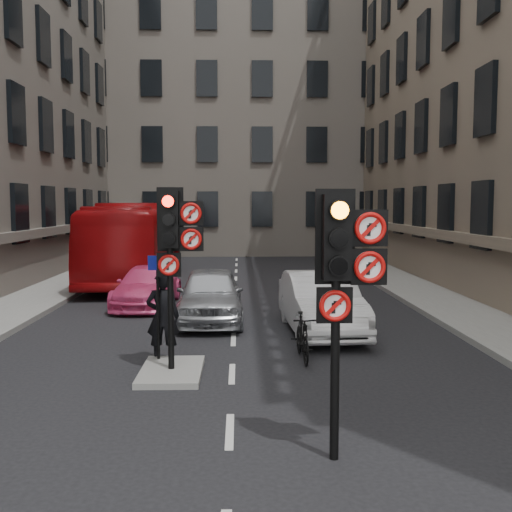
{
  "coord_description": "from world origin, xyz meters",
  "views": [
    {
      "loc": [
        0.14,
        -6.65,
        3.39
      ],
      "look_at": [
        0.4,
        2.25,
        2.6
      ],
      "focal_mm": 42.0,
      "sensor_mm": 36.0,
      "label": 1
    }
  ],
  "objects": [
    {
      "name": "car_pink",
      "position": [
        -2.87,
        12.99,
        0.65
      ],
      "size": [
        1.99,
        4.53,
        1.29
      ],
      "primitive_type": "imported",
      "rotation": [
        0.0,
        0.0,
        -0.04
      ],
      "color": "#E44380",
      "rests_on": "ground"
    },
    {
      "name": "signal_near",
      "position": [
        1.49,
        0.99,
        2.58
      ],
      "size": [
        0.91,
        0.4,
        3.58
      ],
      "color": "black",
      "rests_on": "ground"
    },
    {
      "name": "signal_far",
      "position": [
        -1.11,
        4.99,
        2.7
      ],
      "size": [
        0.91,
        0.4,
        3.58
      ],
      "color": "black",
      "rests_on": "centre_island"
    },
    {
      "name": "motorcycle",
      "position": [
        1.51,
        6.0,
        0.51
      ],
      "size": [
        0.54,
        1.71,
        1.02
      ],
      "primitive_type": "imported",
      "rotation": [
        0.0,
        0.0,
        0.04
      ],
      "color": "black",
      "rests_on": "ground"
    },
    {
      "name": "building_far",
      "position": [
        0.0,
        38.0,
        10.0
      ],
      "size": [
        30.0,
        14.0,
        20.0
      ],
      "primitive_type": "cube",
      "color": "#675E57",
      "rests_on": "ground"
    },
    {
      "name": "info_sign",
      "position": [
        -1.55,
        5.73,
        1.53
      ],
      "size": [
        0.38,
        0.13,
        2.19
      ],
      "rotation": [
        0.0,
        0.0,
        0.1
      ],
      "color": "black",
      "rests_on": "centre_island"
    },
    {
      "name": "motorcyclist",
      "position": [
        -1.48,
        6.0,
        0.97
      ],
      "size": [
        0.71,
        0.47,
        1.94
      ],
      "primitive_type": "imported",
      "rotation": [
        0.0,
        0.0,
        3.15
      ],
      "color": "black",
      "rests_on": "ground"
    },
    {
      "name": "bus_red",
      "position": [
        -4.32,
        19.62,
        1.69
      ],
      "size": [
        3.14,
        12.23,
        3.39
      ],
      "primitive_type": "imported",
      "rotation": [
        0.0,
        0.0,
        0.02
      ],
      "color": "#960A0D",
      "rests_on": "ground"
    },
    {
      "name": "car_white",
      "position": [
        2.28,
        8.74,
        0.79
      ],
      "size": [
        1.92,
        4.85,
        1.57
      ],
      "primitive_type": "imported",
      "rotation": [
        0.0,
        0.0,
        0.05
      ],
      "color": "silver",
      "rests_on": "ground"
    },
    {
      "name": "centre_island",
      "position": [
        -1.2,
        5.0,
        0.06
      ],
      "size": [
        1.2,
        2.0,
        0.12
      ],
      "primitive_type": "cube",
      "color": "gray",
      "rests_on": "ground"
    },
    {
      "name": "ground",
      "position": [
        0.0,
        0.0,
        0.0
      ],
      "size": [
        120.0,
        120.0,
        0.0
      ],
      "primitive_type": "plane",
      "color": "black",
      "rests_on": "ground"
    },
    {
      "name": "car_silver",
      "position": [
        -0.68,
        10.33,
        0.77
      ],
      "size": [
        1.91,
        4.56,
        1.54
      ],
      "primitive_type": "imported",
      "rotation": [
        0.0,
        0.0,
        0.02
      ],
      "color": "#9FA2A6",
      "rests_on": "ground"
    },
    {
      "name": "pavement_left",
      "position": [
        -7.2,
        12.0,
        0.08
      ],
      "size": [
        3.0,
        50.0,
        0.16
      ],
      "primitive_type": "cube",
      "color": "gray",
      "rests_on": "ground"
    },
    {
      "name": "pavement_right",
      "position": [
        7.2,
        12.0,
        0.08
      ],
      "size": [
        3.0,
        50.0,
        0.16
      ],
      "primitive_type": "cube",
      "color": "gray",
      "rests_on": "ground"
    }
  ]
}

